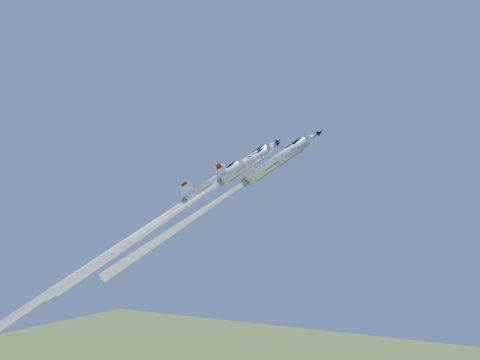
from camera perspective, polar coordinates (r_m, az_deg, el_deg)
The scene contains 4 objects.
jet_lead at distance 104.95m, azimuth -2.54°, elevation -2.30°, with size 37.08×19.46×34.84m.
jet_left at distance 114.11m, azimuth -7.87°, elevation -3.84°, with size 41.68×21.57×40.88m.
jet_right at distance 102.48m, azimuth -7.29°, elevation -3.73°, with size 35.84×18.58×35.01m.
jet_slot at distance 111.01m, azimuth -11.95°, elevation -6.35°, with size 44.66×23.12×43.76m.
Camera 1 is at (51.98, -92.46, 84.28)m, focal length 40.00 mm.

